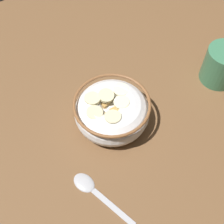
% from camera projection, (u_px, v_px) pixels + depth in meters
% --- Properties ---
extents(ground_plane, '(1.01, 1.01, 0.02)m').
position_uv_depth(ground_plane, '(112.00, 122.00, 0.62)').
color(ground_plane, brown).
extents(cereal_bowl, '(0.15, 0.15, 0.07)m').
position_uv_depth(cereal_bowl, '(112.00, 111.00, 0.59)').
color(cereal_bowl, white).
rests_on(cereal_bowl, ground_plane).
extents(spoon, '(0.14, 0.06, 0.01)m').
position_uv_depth(spoon, '(91.00, 188.00, 0.53)').
color(spoon, '#B7B7BC').
rests_on(spoon, ground_plane).
extents(coffee_mug, '(0.11, 0.08, 0.08)m').
position_uv_depth(coffee_mug, '(222.00, 66.00, 0.64)').
color(coffee_mug, '#3F7F59').
rests_on(coffee_mug, ground_plane).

